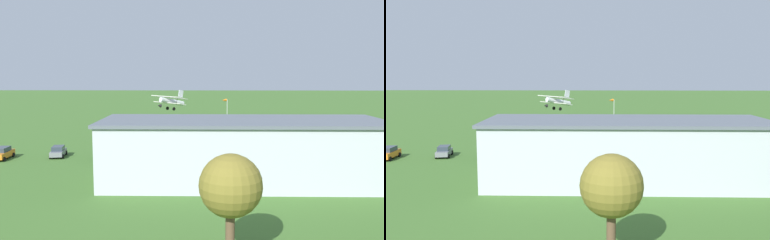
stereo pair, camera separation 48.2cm
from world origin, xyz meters
The scene contains 13 objects.
ground_plane centered at (0.00, 0.00, 0.00)m, with size 400.00×400.00×0.00m, color #3D6628.
hangar centered at (-1.74, 30.66, 3.53)m, with size 31.01×11.03×7.05m.
biplane centered at (8.44, -0.82, 6.80)m, with size 7.05×7.06×3.78m.
car_white centered at (-15.90, 16.90, 0.82)m, with size 2.05×4.06×1.59m.
car_green centered at (16.43, 18.84, 0.82)m, with size 2.13×4.06×1.57m.
car_grey centered at (23.41, 17.66, 0.82)m, with size 2.42×4.19×1.59m.
car_orange centered at (30.71, 19.34, 0.88)m, with size 2.03×4.41×1.72m.
person_beside_truck centered at (12.21, 19.73, 0.76)m, with size 0.54×0.54×1.55m.
person_at_fence_line centered at (7.83, 16.28, 0.76)m, with size 0.45×0.45×1.54m.
person_walking_on_apron centered at (11.65, 18.87, 0.83)m, with size 0.43×0.43×1.66m.
person_watching_takeoff centered at (1.98, 14.02, 0.80)m, with size 0.54×0.54×1.62m.
tree_behind_hangar_right centered at (1.08, 50.33, 5.20)m, with size 3.94×3.94×7.24m.
windsock centered at (-2.75, -17.05, 5.43)m, with size 1.43×1.34×6.17m.
Camera 1 is at (2.99, 74.12, 12.14)m, focal length 37.41 mm.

